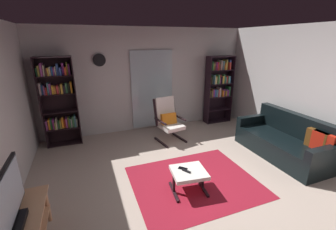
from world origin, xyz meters
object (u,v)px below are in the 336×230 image
tv_remote (186,171)px  cell_phone (183,168)px  ottoman (189,174)px  wall_clock (99,60)px  lounge_armchair (168,118)px  bookshelf_near_tv (58,99)px  television (8,202)px  leather_sofa (286,142)px  bookshelf_near_sofa (218,85)px

tv_remote → cell_phone: (-0.02, 0.09, -0.00)m
tv_remote → ottoman: bearing=-19.1°
tv_remote → wall_clock: size_ratio=0.50×
lounge_armchair → cell_phone: bearing=-104.2°
bookshelf_near_tv → cell_phone: (1.86, -2.51, -0.70)m
cell_phone → wall_clock: bearing=65.1°
lounge_armchair → wall_clock: wall_clock is taller
ottoman → cell_phone: (-0.07, 0.08, 0.07)m
television → tv_remote: bearing=12.0°
leather_sofa → ottoman: 2.38m
bookshelf_near_tv → wall_clock: bearing=12.6°
cell_phone → ottoman: bearing=-94.1°
bookshelf_near_tv → bookshelf_near_sofa: bookshelf_near_tv is taller
ottoman → wall_clock: 3.35m
bookshelf_near_sofa → bookshelf_near_tv: bearing=-179.6°
leather_sofa → wall_clock: size_ratio=6.49×
bookshelf_near_sofa → lounge_armchair: bearing=-159.1°
bookshelf_near_tv → leather_sofa: 4.90m
lounge_armchair → television: bearing=-137.1°
lounge_armchair → tv_remote: 2.00m
ottoman → cell_phone: bearing=129.0°
ottoman → cell_phone: 0.13m
television → bookshelf_near_tv: 3.08m
tv_remote → lounge_armchair: bearing=47.4°
television → bookshelf_near_tv: (0.26, 3.06, 0.27)m
bookshelf_near_tv → cell_phone: bearing=-53.5°
bookshelf_near_tv → wall_clock: 1.25m
cell_phone → wall_clock: 3.23m
bookshelf_near_tv → leather_sofa: bookshelf_near_tv is taller
tv_remote → cell_phone: bearing=72.4°
leather_sofa → cell_phone: bearing=-174.4°
television → lounge_armchair: bearing=42.9°
lounge_armchair → tv_remote: (-0.45, -1.94, -0.16)m
leather_sofa → tv_remote: 2.43m
lounge_armchair → ottoman: (-0.40, -1.94, -0.23)m
ottoman → tv_remote: (-0.05, -0.01, 0.07)m
ottoman → bookshelf_near_tv: bearing=126.5°
tv_remote → cell_phone: tv_remote is taller
bookshelf_near_sofa → tv_remote: 3.52m
cell_phone → wall_clock: size_ratio=0.48×
leather_sofa → tv_remote: leather_sofa is taller
ottoman → tv_remote: bearing=-169.5°
television → bookshelf_near_tv: bookshelf_near_tv is taller
television → leather_sofa: television is taller
lounge_armchair → cell_phone: (-0.47, -1.85, -0.16)m
television → ottoman: (2.18, 0.46, -0.50)m
television → ottoman: size_ratio=1.61×
leather_sofa → lounge_armchair: bearing=140.4°
television → lounge_armchair: (2.59, 2.40, -0.27)m
television → cell_phone: television is taller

